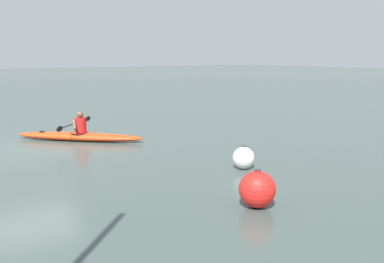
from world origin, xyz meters
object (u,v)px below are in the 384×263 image
object	(u,v)px
kayak	(79,136)
kayaker	(80,124)
mooring_buoy_red_near	(257,189)
mooring_buoy_channel_marker	(244,158)

from	to	relation	value
kayak	kayaker	size ratio (longest dim) A/B	1.99
kayaker	mooring_buoy_red_near	size ratio (longest dim) A/B	2.47
kayaker	mooring_buoy_red_near	distance (m)	7.84
kayaker	kayak	bearing A→B (deg)	-44.18
kayak	mooring_buoy_channel_marker	xyz separation A→B (m)	(-2.21, 5.69, 0.14)
mooring_buoy_channel_marker	mooring_buoy_red_near	bearing A→B (deg)	54.18
kayak	kayaker	bearing A→B (deg)	135.82
kayak	kayaker	distance (m)	0.43
kayaker	mooring_buoy_channel_marker	bearing A→B (deg)	111.02
kayaker	mooring_buoy_channel_marker	size ratio (longest dim) A/B	3.06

